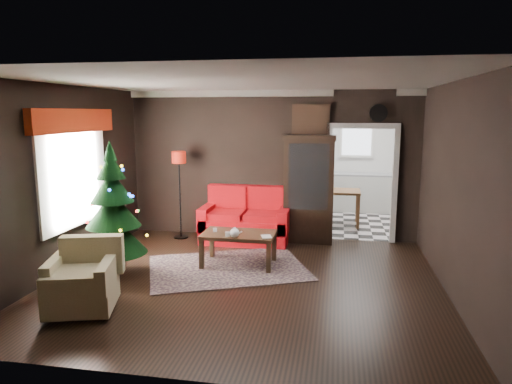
% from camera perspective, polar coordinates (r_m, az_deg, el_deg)
% --- Properties ---
extents(floor, '(5.50, 5.50, 0.00)m').
position_cam_1_polar(floor, '(6.69, -1.38, -11.08)').
color(floor, black).
rests_on(floor, ground).
extents(ceiling, '(5.50, 5.50, 0.00)m').
position_cam_1_polar(ceiling, '(6.26, -1.49, 13.62)').
color(ceiling, white).
rests_on(ceiling, ground).
extents(wall_back, '(5.50, 0.00, 5.50)m').
position_cam_1_polar(wall_back, '(8.77, 1.85, 3.38)').
color(wall_back, black).
rests_on(wall_back, ground).
extents(wall_front, '(5.50, 0.00, 5.50)m').
position_cam_1_polar(wall_front, '(3.96, -8.74, -4.75)').
color(wall_front, black).
rests_on(wall_front, ground).
extents(wall_left, '(0.00, 5.50, 5.50)m').
position_cam_1_polar(wall_left, '(7.38, -22.85, 1.38)').
color(wall_left, black).
rests_on(wall_left, ground).
extents(wall_right, '(0.00, 5.50, 5.50)m').
position_cam_1_polar(wall_right, '(6.38, 23.56, 0.10)').
color(wall_right, black).
rests_on(wall_right, ground).
extents(doorway, '(1.10, 0.10, 2.10)m').
position_cam_1_polar(doorway, '(8.73, 12.94, 0.79)').
color(doorway, white).
rests_on(doorway, ground).
extents(left_window, '(0.05, 1.60, 1.40)m').
position_cam_1_polar(left_window, '(7.52, -21.80, 1.98)').
color(left_window, white).
rests_on(left_window, wall_left).
extents(valance, '(0.12, 2.10, 0.35)m').
position_cam_1_polar(valance, '(7.42, -21.68, 8.25)').
color(valance, '#A2250D').
rests_on(valance, wall_left).
extents(kitchen_floor, '(3.00, 3.00, 0.00)m').
position_cam_1_polar(kitchen_floor, '(10.41, 12.34, -3.64)').
color(kitchen_floor, silver).
rests_on(kitchen_floor, ground).
extents(kitchen_window, '(0.70, 0.06, 0.70)m').
position_cam_1_polar(kitchen_window, '(11.60, 12.40, 6.23)').
color(kitchen_window, white).
rests_on(kitchen_window, ground).
extents(rug, '(2.85, 2.51, 0.01)m').
position_cam_1_polar(rug, '(7.25, -3.55, -9.37)').
color(rug, '#4E3D48').
rests_on(rug, ground).
extents(loveseat, '(1.70, 0.90, 1.00)m').
position_cam_1_polar(loveseat, '(8.55, -1.28, -2.91)').
color(loveseat, maroon).
rests_on(loveseat, ground).
extents(curio_cabinet, '(0.90, 0.45, 1.90)m').
position_cam_1_polar(curio_cabinet, '(8.53, 6.60, 0.08)').
color(curio_cabinet, black).
rests_on(curio_cabinet, ground).
extents(floor_lamp, '(0.34, 0.34, 1.68)m').
position_cam_1_polar(floor_lamp, '(8.85, -9.45, -0.42)').
color(floor_lamp, black).
rests_on(floor_lamp, ground).
extents(christmas_tree, '(1.22, 1.22, 1.79)m').
position_cam_1_polar(christmas_tree, '(6.95, -17.39, -1.71)').
color(christmas_tree, black).
rests_on(christmas_tree, ground).
extents(armchair, '(0.99, 0.99, 0.82)m').
position_cam_1_polar(armchair, '(5.99, -20.94, -9.63)').
color(armchair, tan).
rests_on(armchair, ground).
extents(coffee_table, '(1.14, 0.69, 0.51)m').
position_cam_1_polar(coffee_table, '(7.29, -2.15, -7.05)').
color(coffee_table, black).
rests_on(coffee_table, rug).
extents(teapot, '(0.21, 0.21, 0.15)m').
position_cam_1_polar(teapot, '(6.95, -2.68, -5.06)').
color(teapot, silver).
rests_on(teapot, coffee_table).
extents(cup_a, '(0.07, 0.07, 0.06)m').
position_cam_1_polar(cup_a, '(7.32, -5.12, -4.72)').
color(cup_a, white).
rests_on(cup_a, coffee_table).
extents(cup_b, '(0.09, 0.09, 0.07)m').
position_cam_1_polar(cup_b, '(7.05, -3.57, -5.23)').
color(cup_b, silver).
rests_on(cup_b, coffee_table).
extents(book, '(0.15, 0.06, 0.20)m').
position_cam_1_polar(book, '(6.94, 0.70, -4.86)').
color(book, '#9D8265').
rests_on(book, coffee_table).
extents(wall_clock, '(0.32, 0.32, 0.06)m').
position_cam_1_polar(wall_clock, '(8.60, 14.99, 9.47)').
color(wall_clock, white).
rests_on(wall_clock, wall_back).
extents(painting, '(0.62, 0.05, 0.52)m').
position_cam_1_polar(painting, '(8.59, 6.85, 8.86)').
color(painting, '#BC7041').
rests_on(painting, wall_back).
extents(kitchen_counter, '(1.80, 0.60, 0.90)m').
position_cam_1_polar(kitchen_counter, '(11.49, 12.21, -0.07)').
color(kitchen_counter, silver).
rests_on(kitchen_counter, ground).
extents(kitchen_table, '(0.70, 0.70, 0.75)m').
position_cam_1_polar(kitchen_table, '(10.02, 10.77, -1.90)').
color(kitchen_table, brown).
rests_on(kitchen_table, ground).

